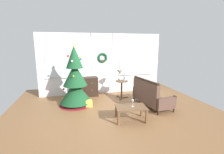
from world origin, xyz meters
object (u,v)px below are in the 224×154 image
Objects in this scene: christmas_tree at (75,83)px; side_table at (122,86)px; wine_glass at (133,102)px; gift_box at (89,103)px; settee_sofa at (150,96)px; coffee_table at (131,109)px; flower_vase at (125,78)px; dresser_cabinet at (87,87)px; table_lamp at (120,74)px.

christmas_tree reaches higher than side_table.
side_table reaches higher than wine_glass.
settee_sofa is at bearing -12.77° from gift_box.
gift_box is at bearing 167.23° from settee_sofa.
side_table is at bearing 10.21° from christmas_tree.
coffee_table is 1.69m from gift_box.
flower_vase is (1.87, 0.26, 0.03)m from christmas_tree.
wine_glass is at bearing -21.80° from coffee_table.
dresser_cabinet reaches higher than wine_glass.
coffee_table reaches higher than gift_box.
christmas_tree is 1.82m from side_table.
gift_box is (-1.07, 1.34, -0.44)m from wine_glass.
settee_sofa is 1.32m from coffee_table.
wine_glass is at bearing -47.53° from christmas_tree.
table_lamp is 1.94× the size of gift_box.
coffee_table is at bearing -102.98° from flower_vase.
settee_sofa reaches higher than dresser_cabinet.
flower_vase reaches higher than dresser_cabinet.
flower_vase is at bearing 77.02° from coffee_table.
coffee_table is at bearing -97.82° from table_lamp.
wine_glass reaches higher than gift_box.
gift_box is at bearing -92.05° from dresser_cabinet.
side_table is 2.00× the size of flower_vase.
christmas_tree reaches higher than flower_vase.
dresser_cabinet is (0.46, 0.92, -0.39)m from christmas_tree.
gift_box is at bearing -155.88° from side_table.
dresser_cabinet is 2.75m from wine_glass.
dresser_cabinet is at bearing 154.97° from flower_vase.
gift_box is (-1.30, -0.65, -0.87)m from table_lamp.
gift_box is (-1.46, -0.55, -0.70)m from flower_vase.
flower_vase is (0.10, -0.06, 0.32)m from side_table.
flower_vase is 1.71m from gift_box.
settee_sofa is 7.23× the size of gift_box.
christmas_tree reaches higher than dresser_cabinet.
coffee_table is at bearing 158.20° from wine_glass.
coffee_table is (1.44, -1.61, -0.44)m from christmas_tree.
flower_vase is (0.16, -0.10, -0.17)m from table_lamp.
wine_glass is (0.04, -0.02, 0.20)m from coffee_table.
settee_sofa reaches higher than side_table.
settee_sofa reaches higher than wine_glass.
flower_vase is 0.39× the size of coffee_table.
christmas_tree is 1.89m from flower_vase.
flower_vase is at bearing 20.59° from gift_box.
coffee_table is 4.59× the size of wine_glass.
dresser_cabinet is at bearing 155.92° from table_lamp.
side_table is 3.59× the size of wine_glass.
gift_box is at bearing -159.41° from flower_vase.
christmas_tree reaches higher than wine_glass.
wine_glass is at bearing -67.99° from dresser_cabinet.
gift_box is (-0.04, -1.21, -0.28)m from dresser_cabinet.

